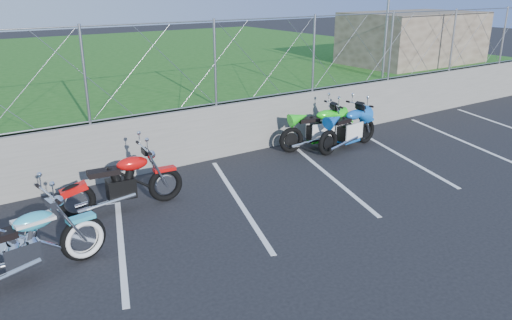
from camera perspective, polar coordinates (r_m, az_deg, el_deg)
ground at (r=9.12m, az=1.31°, el=-6.67°), size 90.00×90.00×0.00m
retaining_wall at (r=11.71m, az=-8.73°, el=2.48°), size 30.00×0.22×1.30m
grass_field at (r=20.97m, az=-21.04°, el=8.86°), size 30.00×20.00×1.30m
stone_building at (r=19.62m, az=17.50°, el=13.20°), size 5.00×3.00×1.80m
chain_link_fence at (r=11.35m, az=-9.15°, el=10.48°), size 28.00×0.03×2.00m
sign_pole at (r=16.02m, az=14.68°, el=14.43°), size 0.08×0.08×3.00m
parking_lines at (r=10.51m, az=3.44°, el=-3.05°), size 18.29×4.31×0.01m
cruiser_turquoise at (r=7.82m, az=-25.02°, el=-9.23°), size 2.49×0.78×1.24m
naked_orange at (r=9.58m, az=-14.87°, el=-2.75°), size 2.35×0.80×1.17m
sportbike_green at (r=12.91m, az=7.26°, el=3.42°), size 2.19×0.78×1.15m
sportbike_blue at (r=13.01m, az=10.56°, el=3.35°), size 2.19×0.78×1.14m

